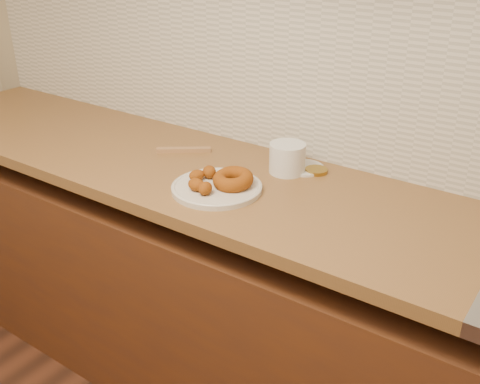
% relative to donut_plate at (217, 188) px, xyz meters
% --- Properties ---
extents(wall_back, '(4.00, 0.02, 2.70)m').
position_rel_donut_plate_xyz_m(wall_back, '(0.29, 0.41, 0.44)').
color(wall_back, '#C0B394').
rests_on(wall_back, ground).
extents(base_cabinet, '(3.60, 0.60, 0.77)m').
position_rel_donut_plate_xyz_m(base_cabinet, '(0.29, 0.10, -0.52)').
color(base_cabinet, '#572B12').
rests_on(base_cabinet, floor).
extents(butcher_block, '(2.30, 0.62, 0.04)m').
position_rel_donut_plate_xyz_m(butcher_block, '(-0.36, 0.10, -0.03)').
color(butcher_block, brown).
rests_on(butcher_block, base_cabinet).
extents(backsplash, '(3.60, 0.02, 0.60)m').
position_rel_donut_plate_xyz_m(backsplash, '(0.29, 0.40, 0.29)').
color(backsplash, beige).
rests_on(backsplash, wall_back).
extents(donut_plate, '(0.28, 0.28, 0.02)m').
position_rel_donut_plate_xyz_m(donut_plate, '(0.00, 0.00, 0.00)').
color(donut_plate, beige).
rests_on(donut_plate, butcher_block).
extents(ring_donut, '(0.13, 0.13, 0.06)m').
position_rel_donut_plate_xyz_m(ring_donut, '(0.04, 0.03, 0.03)').
color(ring_donut, '#8E4305').
rests_on(ring_donut, donut_plate).
extents(fried_dough_chunks, '(0.13, 0.16, 0.04)m').
position_rel_donut_plate_xyz_m(fried_dough_chunks, '(-0.04, -0.02, 0.03)').
color(fried_dough_chunks, '#8E4305').
rests_on(fried_dough_chunks, donut_plate).
extents(plastic_tub, '(0.14, 0.14, 0.10)m').
position_rel_donut_plate_xyz_m(plastic_tub, '(0.10, 0.24, 0.04)').
color(plastic_tub, silver).
rests_on(plastic_tub, butcher_block).
extents(tub_lid, '(0.16, 0.16, 0.01)m').
position_rel_donut_plate_xyz_m(tub_lid, '(0.14, 0.29, -0.00)').
color(tub_lid, silver).
rests_on(tub_lid, butcher_block).
extents(brass_jar_lid, '(0.07, 0.07, 0.01)m').
position_rel_donut_plate_xyz_m(brass_jar_lid, '(0.18, 0.29, -0.00)').
color(brass_jar_lid, olive).
rests_on(brass_jar_lid, butcher_block).
extents(wooden_utensil, '(0.17, 0.13, 0.01)m').
position_rel_donut_plate_xyz_m(wooden_utensil, '(-0.29, 0.18, -0.00)').
color(wooden_utensil, '#996C44').
rests_on(wooden_utensil, butcher_block).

